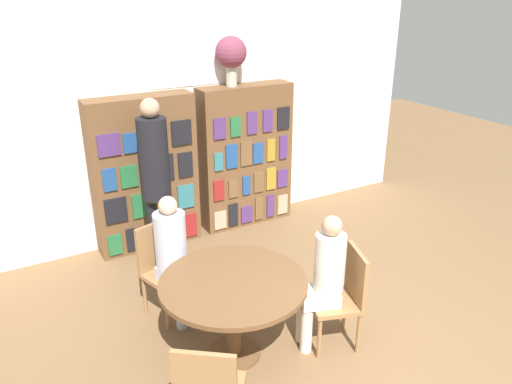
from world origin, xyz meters
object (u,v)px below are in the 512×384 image
(flower_vase, at_px, (231,54))
(bookshelf_right, at_px, (246,157))
(reading_table, at_px, (233,294))
(bookshelf_left, at_px, (145,174))
(seated_reader_right, at_px, (324,276))
(chair_left_side, at_px, (163,265))
(librarian_standing, at_px, (155,166))
(chair_far_side, at_px, (343,293))
(seated_reader_left, at_px, (174,252))

(flower_vase, bearing_deg, bookshelf_right, -1.54)
(bookshelf_right, xyz_separation_m, reading_table, (-1.33, -2.23, -0.29))
(bookshelf_left, xyz_separation_m, bookshelf_right, (1.30, 0.00, -0.00))
(bookshelf_left, xyz_separation_m, seated_reader_right, (0.68, -2.47, -0.21))
(flower_vase, height_order, reading_table, flower_vase)
(flower_vase, relative_size, reading_table, 0.48)
(chair_left_side, height_order, librarian_standing, librarian_standing)
(bookshelf_left, distance_m, flower_vase, 1.69)
(reading_table, relative_size, seated_reader_right, 0.97)
(chair_left_side, distance_m, chair_far_side, 1.66)
(flower_vase, bearing_deg, reading_table, -117.22)
(librarian_standing, bearing_deg, chair_left_side, -107.09)
(reading_table, bearing_deg, librarian_standing, 90.50)
(bookshelf_right, relative_size, librarian_standing, 0.96)
(chair_far_side, relative_size, seated_reader_right, 0.72)
(flower_vase, xyz_separation_m, seated_reader_left, (-1.37, -1.52, -1.46))
(chair_left_side, distance_m, seated_reader_right, 1.51)
(seated_reader_left, distance_m, seated_reader_right, 1.33)
(bookshelf_left, xyz_separation_m, chair_far_side, (0.86, -2.53, -0.40))
(bookshelf_left, height_order, librarian_standing, librarian_standing)
(bookshelf_right, height_order, flower_vase, flower_vase)
(seated_reader_right, bearing_deg, bookshelf_right, 4.79)
(seated_reader_left, height_order, librarian_standing, librarian_standing)
(flower_vase, bearing_deg, seated_reader_right, -100.16)
(chair_far_side, bearing_deg, bookshelf_left, 37.61)
(bookshelf_left, xyz_separation_m, seated_reader_left, (-0.24, -1.51, -0.20))
(flower_vase, height_order, librarian_standing, flower_vase)
(reading_table, relative_size, librarian_standing, 0.64)
(seated_reader_right, bearing_deg, librarian_standing, 38.98)
(bookshelf_left, height_order, bookshelf_right, same)
(chair_left_side, bearing_deg, bookshelf_left, -119.51)
(seated_reader_left, relative_size, librarian_standing, 0.65)
(bookshelf_right, distance_m, flower_vase, 1.27)
(reading_table, distance_m, seated_reader_left, 0.76)
(bookshelf_left, height_order, seated_reader_left, bookshelf_left)
(reading_table, height_order, seated_reader_right, seated_reader_right)
(chair_left_side, bearing_deg, seated_reader_left, 90.00)
(flower_vase, xyz_separation_m, reading_table, (-1.15, -2.23, -1.55))
(reading_table, height_order, chair_far_side, chair_far_side)
(seated_reader_right, distance_m, librarian_standing, 2.15)
(chair_far_side, relative_size, seated_reader_left, 0.73)
(seated_reader_right, bearing_deg, flower_vase, 8.73)
(flower_vase, xyz_separation_m, chair_left_side, (-1.42, -1.35, -1.66))
(chair_far_side, bearing_deg, chair_left_side, 63.00)
(bookshelf_left, distance_m, chair_far_side, 2.70)
(seated_reader_left, bearing_deg, bookshelf_right, -152.78)
(chair_left_side, bearing_deg, flower_vase, -153.69)
(chair_left_side, height_order, seated_reader_right, seated_reader_right)
(chair_left_side, distance_m, seated_reader_left, 0.27)
(bookshelf_right, height_order, librarian_standing, librarian_standing)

